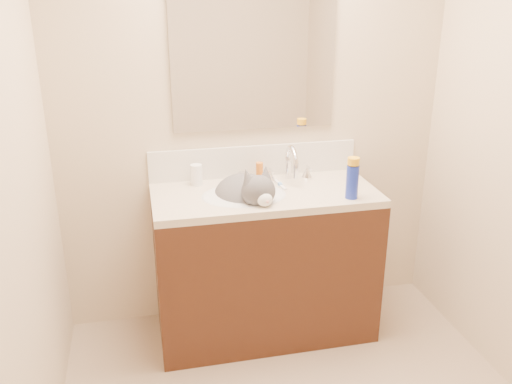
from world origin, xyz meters
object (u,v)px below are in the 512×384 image
vanity_cabinet (264,266)px  basin (244,207)px  spray_can (352,182)px  cat (248,196)px  amber_bottle (260,171)px  silver_jar (242,177)px  faucet (291,166)px  pill_bottle (197,175)px

vanity_cabinet → basin: size_ratio=2.67×
basin → spray_can: size_ratio=2.57×
cat → vanity_cabinet: bearing=-8.6°
basin → amber_bottle: amber_bottle is taller
vanity_cabinet → spray_can: bearing=-24.6°
silver_jar → amber_bottle: size_ratio=0.54×
cat → amber_bottle: size_ratio=4.93×
faucet → amber_bottle: faucet is taller
vanity_cabinet → basin: 0.40m
vanity_cabinet → spray_can: size_ratio=6.86×
basin → silver_jar: silver_jar is taller
cat → spray_can: (0.51, -0.18, 0.10)m
vanity_cabinet → cat: bearing=-175.4°
vanity_cabinet → faucet: bearing=37.3°
cat → pill_bottle: cat is taller
basin → pill_bottle: bearing=135.9°
vanity_cabinet → faucet: (0.18, 0.14, 0.54)m
pill_bottle → amber_bottle: 0.36m
amber_bottle → spray_can: 0.56m
spray_can → pill_bottle: bearing=153.6°
vanity_cabinet → silver_jar: (-0.09, 0.18, 0.48)m
vanity_cabinet → amber_bottle: (0.02, 0.20, 0.50)m
silver_jar → faucet: bearing=-10.0°
pill_bottle → vanity_cabinet: bearing=-28.5°
faucet → cat: faucet is taller
pill_bottle → amber_bottle: (0.36, 0.01, -0.01)m
faucet → amber_bottle: bearing=160.5°
faucet → silver_jar: size_ratio=5.14×
vanity_cabinet → faucet: faucet is taller
pill_bottle → faucet: bearing=-5.3°
vanity_cabinet → pill_bottle: 0.64m
amber_bottle → faucet: bearing=-19.5°
basin → spray_can: 0.58m
spray_can → basin: bearing=163.4°
vanity_cabinet → amber_bottle: bearing=85.5°
cat → amber_bottle: (0.11, 0.20, 0.07)m
vanity_cabinet → spray_can: (0.41, -0.19, 0.54)m
vanity_cabinet → silver_jar: silver_jar is taller
basin → amber_bottle: bearing=59.0°
cat → silver_jar: size_ratio=9.05×
pill_bottle → cat: bearing=-38.2°
basin → faucet: faucet is taller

